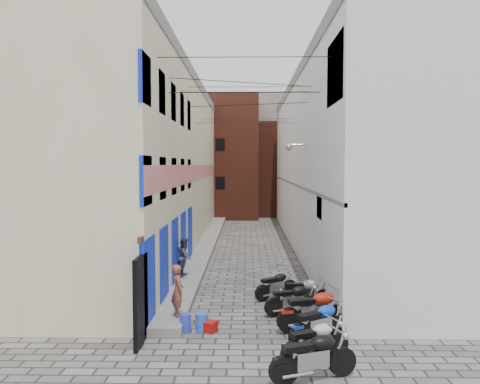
{
  "coord_description": "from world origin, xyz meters",
  "views": [
    {
      "loc": [
        0.08,
        -11.61,
        4.42
      ],
      "look_at": [
        -0.28,
        12.44,
        3.0
      ],
      "focal_mm": 35.0,
      "sensor_mm": 36.0,
      "label": 1
    }
  ],
  "objects_px": {
    "motorcycle_b": "(315,339)",
    "motorcycle_g": "(276,283)",
    "water_jug_far": "(185,323)",
    "motorcycle_f": "(305,290)",
    "motorcycle_a": "(314,354)",
    "water_jug_near": "(201,322)",
    "motorcycle_d": "(315,308)",
    "red_crate": "(208,326)",
    "motorcycle_c": "(320,320)",
    "person_b": "(185,257)",
    "motorcycle_e": "(293,298)",
    "person_a": "(178,290)"
  },
  "relations": [
    {
      "from": "motorcycle_b",
      "to": "motorcycle_g",
      "type": "xyz_separation_m",
      "value": [
        -0.56,
        4.96,
        -0.02
      ]
    },
    {
      "from": "water_jug_far",
      "to": "motorcycle_f",
      "type": "bearing_deg",
      "value": 33.36
    },
    {
      "from": "motorcycle_a",
      "to": "motorcycle_b",
      "type": "height_order",
      "value": "motorcycle_a"
    },
    {
      "from": "motorcycle_b",
      "to": "water_jug_near",
      "type": "height_order",
      "value": "motorcycle_b"
    },
    {
      "from": "motorcycle_b",
      "to": "motorcycle_d",
      "type": "bearing_deg",
      "value": 146.1
    },
    {
      "from": "motorcycle_a",
      "to": "water_jug_near",
      "type": "height_order",
      "value": "motorcycle_a"
    },
    {
      "from": "water_jug_far",
      "to": "red_crate",
      "type": "xyz_separation_m",
      "value": [
        0.59,
        0.0,
        -0.09
      ]
    },
    {
      "from": "water_jug_far",
      "to": "red_crate",
      "type": "height_order",
      "value": "water_jug_far"
    },
    {
      "from": "motorcycle_b",
      "to": "motorcycle_c",
      "type": "distance_m",
      "value": 1.17
    },
    {
      "from": "person_b",
      "to": "water_jug_near",
      "type": "xyz_separation_m",
      "value": [
        1.11,
        -5.13,
        -0.73
      ]
    },
    {
      "from": "motorcycle_g",
      "to": "person_b",
      "type": "distance_m",
      "value": 3.89
    },
    {
      "from": "motorcycle_g",
      "to": "red_crate",
      "type": "bearing_deg",
      "value": -69.26
    },
    {
      "from": "motorcycle_a",
      "to": "motorcycle_e",
      "type": "relative_size",
      "value": 1.1
    },
    {
      "from": "motorcycle_c",
      "to": "water_jug_near",
      "type": "distance_m",
      "value": 3.13
    },
    {
      "from": "motorcycle_c",
      "to": "motorcycle_e",
      "type": "distance_m",
      "value": 2.15
    },
    {
      "from": "person_b",
      "to": "water_jug_near",
      "type": "height_order",
      "value": "person_b"
    },
    {
      "from": "motorcycle_c",
      "to": "motorcycle_b",
      "type": "bearing_deg",
      "value": -47.0
    },
    {
      "from": "person_b",
      "to": "red_crate",
      "type": "relative_size",
      "value": 3.23
    },
    {
      "from": "motorcycle_a",
      "to": "person_a",
      "type": "distance_m",
      "value": 4.64
    },
    {
      "from": "water_jug_near",
      "to": "person_a",
      "type": "bearing_deg",
      "value": 143.99
    },
    {
      "from": "motorcycle_d",
      "to": "red_crate",
      "type": "distance_m",
      "value": 2.9
    },
    {
      "from": "motorcycle_c",
      "to": "person_b",
      "type": "distance_m",
      "value": 7.17
    },
    {
      "from": "water_jug_near",
      "to": "motorcycle_g",
      "type": "bearing_deg",
      "value": 54.97
    },
    {
      "from": "motorcycle_a",
      "to": "motorcycle_f",
      "type": "distance_m",
      "value": 5.07
    },
    {
      "from": "motorcycle_c",
      "to": "person_b",
      "type": "xyz_separation_m",
      "value": [
        -4.14,
        5.84,
        0.42
      ]
    },
    {
      "from": "motorcycle_e",
      "to": "motorcycle_f",
      "type": "relative_size",
      "value": 1.02
    },
    {
      "from": "motorcycle_e",
      "to": "person_a",
      "type": "relative_size",
      "value": 1.24
    },
    {
      "from": "motorcycle_c",
      "to": "water_jug_far",
      "type": "distance_m",
      "value": 3.54
    },
    {
      "from": "motorcycle_g",
      "to": "person_b",
      "type": "height_order",
      "value": "person_b"
    },
    {
      "from": "motorcycle_d",
      "to": "motorcycle_c",
      "type": "bearing_deg",
      "value": -15.92
    },
    {
      "from": "red_crate",
      "to": "motorcycle_f",
      "type": "bearing_deg",
      "value": 38.51
    },
    {
      "from": "person_b",
      "to": "motorcycle_b",
      "type": "bearing_deg",
      "value": -144.22
    },
    {
      "from": "person_b",
      "to": "motorcycle_e",
      "type": "bearing_deg",
      "value": -128.61
    },
    {
      "from": "person_a",
      "to": "red_crate",
      "type": "height_order",
      "value": "person_a"
    },
    {
      "from": "motorcycle_f",
      "to": "person_b",
      "type": "height_order",
      "value": "person_b"
    },
    {
      "from": "motorcycle_a",
      "to": "motorcycle_f",
      "type": "relative_size",
      "value": 1.12
    },
    {
      "from": "motorcycle_e",
      "to": "person_b",
      "type": "relative_size",
      "value": 1.22
    },
    {
      "from": "motorcycle_a",
      "to": "motorcycle_d",
      "type": "relative_size",
      "value": 0.91
    },
    {
      "from": "motorcycle_e",
      "to": "motorcycle_c",
      "type": "bearing_deg",
      "value": -4.62
    },
    {
      "from": "water_jug_near",
      "to": "motorcycle_b",
      "type": "bearing_deg",
      "value": -33.77
    },
    {
      "from": "motorcycle_d",
      "to": "person_b",
      "type": "height_order",
      "value": "person_b"
    },
    {
      "from": "motorcycle_c",
      "to": "red_crate",
      "type": "bearing_deg",
      "value": -136.97
    },
    {
      "from": "motorcycle_e",
      "to": "motorcycle_g",
      "type": "relative_size",
      "value": 1.04
    },
    {
      "from": "motorcycle_f",
      "to": "water_jug_near",
      "type": "height_order",
      "value": "motorcycle_f"
    },
    {
      "from": "motorcycle_b",
      "to": "person_b",
      "type": "relative_size",
      "value": 1.21
    },
    {
      "from": "person_a",
      "to": "motorcycle_f",
      "type": "bearing_deg",
      "value": -85.24
    },
    {
      "from": "motorcycle_b",
      "to": "person_a",
      "type": "relative_size",
      "value": 1.23
    },
    {
      "from": "motorcycle_g",
      "to": "person_a",
      "type": "relative_size",
      "value": 1.19
    },
    {
      "from": "person_a",
      "to": "water_jug_near",
      "type": "distance_m",
      "value": 1.12
    },
    {
      "from": "motorcycle_f",
      "to": "person_a",
      "type": "bearing_deg",
      "value": -60.56
    }
  ]
}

